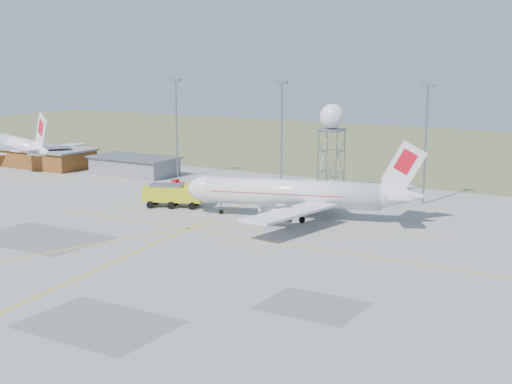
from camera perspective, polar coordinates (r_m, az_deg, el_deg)
The scene contains 12 objects.
ground at distance 79.93m, azimuth -15.26°, elevation -7.70°, with size 400.00×400.00×0.00m, color #A3A29D.
grass_strip at distance 201.15m, azimuth 14.94°, elevation 3.27°, with size 400.00×120.00×0.03m, color #58693A.
building_orange at distance 174.72m, azimuth -17.61°, elevation 2.77°, with size 33.00×12.00×4.30m.
building_grey at distance 155.08m, azimuth -9.70°, elevation 2.10°, with size 19.00×10.00×3.90m.
mast_a at distance 149.15m, azimuth -6.40°, elevation 5.76°, with size 2.20×0.50×20.50m.
mast_b at distance 135.40m, azimuth 2.06°, elevation 5.32°, with size 2.20×0.50×20.50m.
mast_c at distance 124.24m, azimuth 13.44°, elevation 4.56°, with size 2.20×0.50×20.50m.
airliner_main at distance 110.95m, azimuth 3.25°, elevation -0.14°, with size 36.77×34.80×12.74m.
airliner_far at distance 179.62m, azimuth -18.65°, elevation 3.50°, with size 37.04×34.79×13.01m.
radar_tower at distance 131.63m, azimuth 6.06°, elevation 3.88°, with size 4.56×4.56×16.49m.
fire_truck at distance 120.35m, azimuth -6.48°, elevation -0.29°, with size 10.53×7.04×4.01m.
baggage_tug at distance 137.15m, azimuth -6.30°, elevation 0.53°, with size 2.39×1.94×1.81m.
Camera 1 is at (55.75, -51.69, 24.68)m, focal length 50.00 mm.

